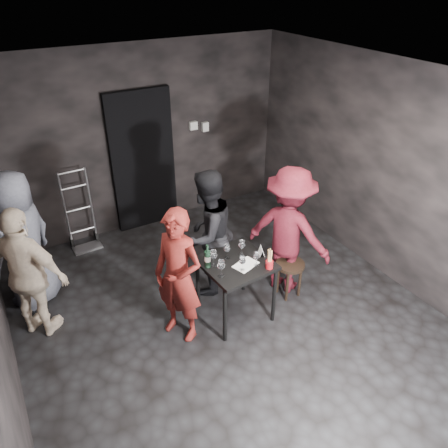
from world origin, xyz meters
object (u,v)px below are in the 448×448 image
tasting_table (236,269)px  wine_bottle (207,258)px  bystander_grey (21,232)px  man_maroon (289,226)px  stool (290,269)px  woman_black (207,229)px  hand_truck (84,233)px  bystander_cream (28,272)px  server_red (178,274)px  breadstick_cup (270,259)px

tasting_table → wine_bottle: wine_bottle is taller
bystander_grey → wine_bottle: bearing=100.8°
man_maroon → bystander_grey: bystander_grey is taller
tasting_table → stool: size_ratio=1.60×
bystander_grey → woman_black: bearing=116.2°
hand_truck → stool: size_ratio=2.54×
woman_black → bystander_cream: 1.99m
man_maroon → bystander_grey: size_ratio=0.93×
server_red → wine_bottle: bearing=66.3°
woman_black → bystander_grey: size_ratio=0.90×
tasting_table → breadstick_cup: bearing=-47.1°
woman_black → breadstick_cup: bearing=87.1°
server_red → bystander_grey: (-1.30, 1.40, 0.15)m
stool → server_red: bearing=177.6°
hand_truck → woman_black: (1.12, -1.72, 0.65)m
tasting_table → wine_bottle: size_ratio=2.69×
bystander_grey → hand_truck: bearing=-172.9°
tasting_table → wine_bottle: bearing=166.6°
woman_black → breadstick_cup: size_ratio=6.83×
stool → bystander_cream: bystander_cream is taller
bystander_cream → tasting_table: bearing=-157.5°
man_maroon → wine_bottle: man_maroon is taller
man_maroon → breadstick_cup: (-0.56, -0.41, -0.03)m
woman_black → breadstick_cup: (0.31, -0.86, -0.00)m
tasting_table → man_maroon: 0.86m
breadstick_cup → wine_bottle: bearing=148.3°
server_red → woman_black: size_ratio=0.94×
tasting_table → woman_black: size_ratio=0.43×
bystander_grey → wine_bottle: (1.67, -1.36, -0.11)m
man_maroon → wine_bottle: (-1.13, -0.06, -0.04)m
breadstick_cup → bystander_grey: bearing=142.6°
hand_truck → wine_bottle: (0.86, -2.23, 0.64)m
woman_black → bystander_grey: 2.11m
man_maroon → breadstick_cup: bearing=97.1°
hand_truck → breadstick_cup: 3.02m
server_red → man_maroon: bearing=63.6°
stool → woman_black: woman_black is taller
stool → bystander_cream: (-2.78, 0.87, 0.44)m
wine_bottle → breadstick_cup: bearing=-31.7°
tasting_table → server_red: (-0.68, 0.03, 0.16)m
bystander_cream → breadstick_cup: (2.28, -1.12, 0.05)m
server_red → man_maroon: size_ratio=0.91×
tasting_table → breadstick_cup: 0.43m
woman_black → man_maroon: bearing=130.0°
bystander_cream → man_maroon: bearing=-148.9°
hand_truck → woman_black: 2.15m
hand_truck → tasting_table: hand_truck is taller
bystander_cream → breadstick_cup: size_ratio=6.43×
hand_truck → man_maroon: (1.99, -2.17, 0.68)m
stool → woman_black: 1.13m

